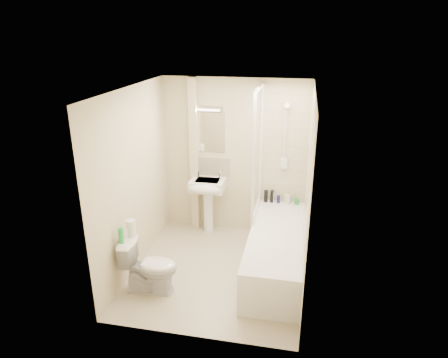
# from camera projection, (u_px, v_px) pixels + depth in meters

# --- Properties ---
(floor) EXTENTS (2.50, 2.50, 0.00)m
(floor) POSITION_uv_depth(u_px,v_px,m) (218.00, 270.00, 5.36)
(floor) COLOR beige
(floor) RESTS_ON ground
(wall_back) EXTENTS (2.20, 0.02, 2.40)m
(wall_back) POSITION_uv_depth(u_px,v_px,m) (235.00, 158.00, 6.08)
(wall_back) COLOR beige
(wall_back) RESTS_ON ground
(wall_left) EXTENTS (0.02, 2.50, 2.40)m
(wall_left) POSITION_uv_depth(u_px,v_px,m) (134.00, 181.00, 5.14)
(wall_left) COLOR beige
(wall_left) RESTS_ON ground
(wall_right) EXTENTS (0.02, 2.50, 2.40)m
(wall_right) POSITION_uv_depth(u_px,v_px,m) (308.00, 195.00, 4.73)
(wall_right) COLOR beige
(wall_right) RESTS_ON ground
(ceiling) EXTENTS (2.20, 2.50, 0.02)m
(ceiling) POSITION_uv_depth(u_px,v_px,m) (217.00, 89.00, 4.51)
(ceiling) COLOR white
(ceiling) RESTS_ON wall_back
(tile_back) EXTENTS (0.70, 0.01, 1.75)m
(tile_back) POSITION_uv_depth(u_px,v_px,m) (285.00, 146.00, 5.85)
(tile_back) COLOR beige
(tile_back) RESTS_ON wall_back
(tile_right) EXTENTS (0.01, 2.10, 1.75)m
(tile_right) POSITION_uv_depth(u_px,v_px,m) (308.00, 171.00, 4.84)
(tile_right) COLOR beige
(tile_right) RESTS_ON wall_right
(pipe_boxing) EXTENTS (0.12, 0.12, 2.40)m
(pipe_boxing) POSITION_uv_depth(u_px,v_px,m) (194.00, 156.00, 6.14)
(pipe_boxing) COLOR beige
(pipe_boxing) RESTS_ON ground
(splashback) EXTENTS (0.60, 0.02, 0.30)m
(splashback) POSITION_uv_depth(u_px,v_px,m) (210.00, 167.00, 6.20)
(splashback) COLOR beige
(splashback) RESTS_ON wall_back
(mirror) EXTENTS (0.46, 0.01, 0.60)m
(mirror) POSITION_uv_depth(u_px,v_px,m) (210.00, 132.00, 6.01)
(mirror) COLOR white
(mirror) RESTS_ON wall_back
(strip_light) EXTENTS (0.42, 0.07, 0.07)m
(strip_light) POSITION_uv_depth(u_px,v_px,m) (209.00, 108.00, 5.86)
(strip_light) COLOR silver
(strip_light) RESTS_ON wall_back
(bathtub) EXTENTS (0.70, 2.10, 0.55)m
(bathtub) POSITION_uv_depth(u_px,v_px,m) (276.00, 250.00, 5.30)
(bathtub) COLOR white
(bathtub) RESTS_ON ground
(shower_screen) EXTENTS (0.04, 0.92, 1.80)m
(shower_screen) POSITION_uv_depth(u_px,v_px,m) (258.00, 152.00, 5.51)
(shower_screen) COLOR white
(shower_screen) RESTS_ON bathtub
(shower_fixture) EXTENTS (0.10, 0.16, 0.99)m
(shower_fixture) POSITION_uv_depth(u_px,v_px,m) (285.00, 139.00, 5.77)
(shower_fixture) COLOR white
(shower_fixture) RESTS_ON wall_back
(pedestal_sink) EXTENTS (0.52, 0.48, 1.00)m
(pedestal_sink) POSITION_uv_depth(u_px,v_px,m) (207.00, 192.00, 6.11)
(pedestal_sink) COLOR white
(pedestal_sink) RESTS_ON ground
(bottle_black_a) EXTENTS (0.06, 0.06, 0.19)m
(bottle_black_a) POSITION_uv_depth(u_px,v_px,m) (266.00, 196.00, 6.10)
(bottle_black_a) COLOR black
(bottle_black_a) RESTS_ON bathtub
(bottle_white_a) EXTENTS (0.05, 0.05, 0.17)m
(bottle_white_a) POSITION_uv_depth(u_px,v_px,m) (272.00, 197.00, 6.09)
(bottle_white_a) COLOR white
(bottle_white_a) RESTS_ON bathtub
(bottle_black_b) EXTENTS (0.06, 0.06, 0.19)m
(bottle_black_b) POSITION_uv_depth(u_px,v_px,m) (272.00, 196.00, 6.09)
(bottle_black_b) COLOR black
(bottle_black_b) RESTS_ON bathtub
(bottle_blue) EXTENTS (0.05, 0.05, 0.12)m
(bottle_blue) POSITION_uv_depth(u_px,v_px,m) (278.00, 199.00, 6.08)
(bottle_blue) COLOR navy
(bottle_blue) RESTS_ON bathtub
(bottle_cream) EXTENTS (0.07, 0.07, 0.15)m
(bottle_cream) POSITION_uv_depth(u_px,v_px,m) (286.00, 199.00, 6.05)
(bottle_cream) COLOR beige
(bottle_cream) RESTS_ON bathtub
(bottle_white_b) EXTENTS (0.06, 0.06, 0.14)m
(bottle_white_b) POSITION_uv_depth(u_px,v_px,m) (289.00, 199.00, 6.05)
(bottle_white_b) COLOR silver
(bottle_white_b) RESTS_ON bathtub
(bottle_green) EXTENTS (0.07, 0.07, 0.09)m
(bottle_green) POSITION_uv_depth(u_px,v_px,m) (297.00, 201.00, 6.03)
(bottle_green) COLOR green
(bottle_green) RESTS_ON bathtub
(toilet) EXTENTS (0.46, 0.71, 0.68)m
(toilet) POSITION_uv_depth(u_px,v_px,m) (150.00, 266.00, 4.84)
(toilet) COLOR white
(toilet) RESTS_ON ground
(toilet_roll_lower) EXTENTS (0.10, 0.10, 0.11)m
(toilet_roll_lower) POSITION_uv_depth(u_px,v_px,m) (132.00, 232.00, 4.84)
(toilet_roll_lower) COLOR white
(toilet_roll_lower) RESTS_ON toilet
(toilet_roll_upper) EXTENTS (0.11, 0.11, 0.10)m
(toilet_roll_upper) POSITION_uv_depth(u_px,v_px,m) (131.00, 224.00, 4.80)
(toilet_roll_upper) COLOR white
(toilet_roll_upper) RESTS_ON toilet_roll_lower
(green_bottle) EXTENTS (0.06, 0.06, 0.19)m
(green_bottle) POSITION_uv_depth(u_px,v_px,m) (121.00, 235.00, 4.67)
(green_bottle) COLOR green
(green_bottle) RESTS_ON toilet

